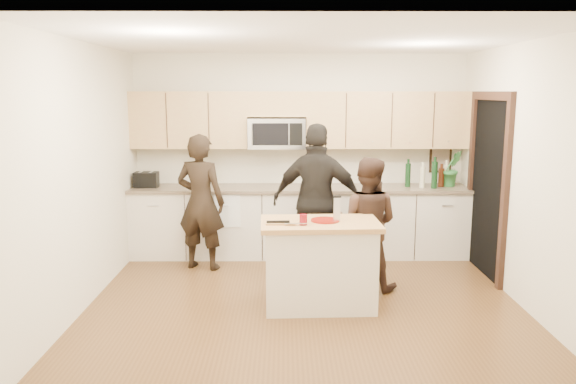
{
  "coord_description": "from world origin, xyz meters",
  "views": [
    {
      "loc": [
        -0.2,
        -5.72,
        2.19
      ],
      "look_at": [
        -0.17,
        0.35,
        1.11
      ],
      "focal_mm": 35.0,
      "sensor_mm": 36.0,
      "label": 1
    }
  ],
  "objects_px": {
    "woman_left": "(201,202)",
    "woman_right": "(318,201)",
    "island": "(320,264)",
    "woman_center": "(367,223)",
    "toaster": "(146,180)"
  },
  "relations": [
    {
      "from": "woman_left",
      "to": "woman_right",
      "type": "bearing_deg",
      "value": -176.19
    },
    {
      "from": "island",
      "to": "woman_center",
      "type": "relative_size",
      "value": 0.82
    },
    {
      "from": "island",
      "to": "woman_center",
      "type": "distance_m",
      "value": 0.85
    },
    {
      "from": "toaster",
      "to": "woman_center",
      "type": "relative_size",
      "value": 0.21
    },
    {
      "from": "island",
      "to": "woman_left",
      "type": "height_order",
      "value": "woman_left"
    },
    {
      "from": "toaster",
      "to": "woman_left",
      "type": "distance_m",
      "value": 1.0
    },
    {
      "from": "woman_left",
      "to": "woman_right",
      "type": "relative_size",
      "value": 0.92
    },
    {
      "from": "toaster",
      "to": "woman_center",
      "type": "xyz_separation_m",
      "value": [
        2.76,
        -1.28,
        -0.3
      ]
    },
    {
      "from": "toaster",
      "to": "woman_center",
      "type": "bearing_deg",
      "value": -24.84
    },
    {
      "from": "toaster",
      "to": "woman_center",
      "type": "distance_m",
      "value": 3.06
    },
    {
      "from": "toaster",
      "to": "woman_left",
      "type": "relative_size",
      "value": 0.18
    },
    {
      "from": "woman_right",
      "to": "woman_center",
      "type": "bearing_deg",
      "value": 155.24
    },
    {
      "from": "toaster",
      "to": "woman_left",
      "type": "bearing_deg",
      "value": -35.12
    },
    {
      "from": "island",
      "to": "woman_left",
      "type": "distance_m",
      "value": 1.94
    },
    {
      "from": "toaster",
      "to": "woman_center",
      "type": "height_order",
      "value": "woman_center"
    }
  ]
}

